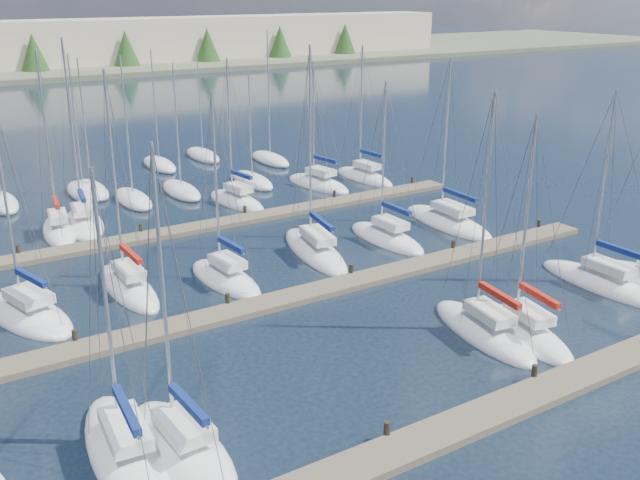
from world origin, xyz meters
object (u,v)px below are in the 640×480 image
sailboat_i (129,287)px  sailboat_n (59,230)px  sailboat_j (226,278)px  sailboat_q (318,184)px  sailboat_m (448,222)px  sailboat_h (28,314)px  sailboat_e (523,332)px  sailboat_f (601,283)px  sailboat_d (483,331)px  sailboat_o (84,223)px  sailboat_l (387,238)px  sailboat_r (364,177)px  sailboat_k (315,250)px  sailboat_c (182,447)px  sailboat_b (126,451)px  sailboat_p (237,201)px

sailboat_i → sailboat_n: bearing=93.9°
sailboat_j → sailboat_q: size_ratio=1.08×
sailboat_m → sailboat_h: bearing=-177.3°
sailboat_e → sailboat_i: (-14.71, 15.81, 0.01)m
sailboat_q → sailboat_f: bearing=-94.3°
sailboat_d → sailboat_o: (-12.19, 27.76, 0.01)m
sailboat_l → sailboat_h: bearing=178.2°
sailboat_r → sailboat_e: size_ratio=1.07×
sailboat_i → sailboat_f: bearing=-31.4°
sailboat_k → sailboat_e: bearing=-69.6°
sailboat_f → sailboat_j: bearing=146.2°
sailboat_h → sailboat_d: sailboat_h is taller
sailboat_k → sailboat_c: (-15.16, -15.11, -0.01)m
sailboat_b → sailboat_i: bearing=76.1°
sailboat_m → sailboat_n: (-24.31, 12.98, 0.03)m
sailboat_k → sailboat_c: 21.41m
sailboat_l → sailboat_c: sailboat_c is taller
sailboat_f → sailboat_b: size_ratio=1.03×
sailboat_l → sailboat_b: bearing=-149.4°
sailboat_q → sailboat_b: bearing=-141.5°
sailboat_r → sailboat_q: bearing=174.2°
sailboat_f → sailboat_c: (-26.24, -1.80, -0.00)m
sailboat_o → sailboat_b: bearing=-93.3°
sailboat_j → sailboat_n: size_ratio=0.89×
sailboat_h → sailboat_q: (26.60, 14.06, -0.00)m
sailboat_m → sailboat_o: 26.27m
sailboat_k → sailboat_c: size_ratio=1.12×
sailboat_e → sailboat_m: bearing=70.5°
sailboat_b → sailboat_e: 19.63m
sailboat_m → sailboat_l: (-5.88, -0.45, 0.01)m
sailboat_h → sailboat_p: bearing=20.2°
sailboat_k → sailboat_c: sailboat_k is taller
sailboat_f → sailboat_n: (-24.12, 26.20, 0.02)m
sailboat_i → sailboat_l: bearing=-4.1°
sailboat_p → sailboat_r: size_ratio=0.97×
sailboat_n → sailboat_q: 22.02m
sailboat_i → sailboat_c: bearing=-101.6°
sailboat_l → sailboat_c: size_ratio=0.93×
sailboat_j → sailboat_r: bearing=31.1°
sailboat_r → sailboat_i: 28.91m
sailboat_b → sailboat_m: 31.57m
sailboat_b → sailboat_n: (3.94, 27.08, 0.03)m
sailboat_h → sailboat_i: 5.60m
sailboat_d → sailboat_n: size_ratio=0.96×
sailboat_h → sailboat_r: bearing=8.5°
sailboat_j → sailboat_k: (6.89, 1.20, 0.00)m
sailboat_j → sailboat_l: sailboat_j is taller
sailboat_b → sailboat_e: size_ratio=0.98×
sailboat_e → sailboat_l: bearing=89.6°
sailboat_o → sailboat_n: sailboat_o is taller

